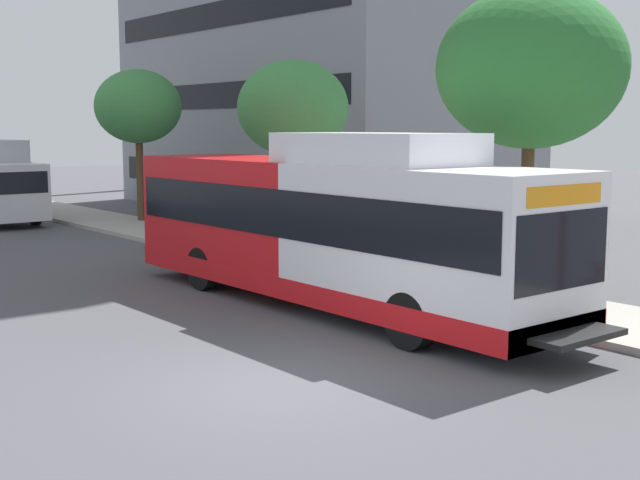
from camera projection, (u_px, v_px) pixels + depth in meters
The scene contains 7 objects.
ground_plane at pixel (68, 299), 18.56m from camera, with size 120.00×120.00×0.00m, color #4C4C51.
sidewalk_curb at pixel (365, 274), 21.34m from camera, with size 3.00×56.00×0.14m, color #A8A399.
transit_bus at pixel (330, 226), 17.54m from camera, with size 2.58×12.25×3.65m.
street_tree_near_stop at pixel (531, 69), 18.10m from camera, with size 4.08×4.08×6.62m.
street_tree_mid_block at pixel (293, 109), 24.97m from camera, with size 3.31×3.31×5.59m.
street_tree_far_block at pixel (138, 107), 32.36m from camera, with size 3.32×3.32×5.82m.
lattice_comm_tower at pixel (219, 35), 55.20m from camera, with size 1.10×1.10×29.19m.
Camera 1 is at (-7.05, -9.70, 3.77)m, focal length 47.26 mm.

